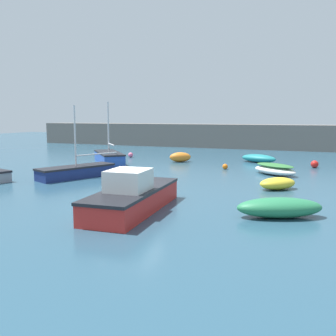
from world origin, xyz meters
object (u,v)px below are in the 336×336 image
(open_tender_yellow, at_px, (259,158))
(mooring_buoy_red, at_px, (315,164))
(rowboat_with_red_cover, at_px, (275,169))
(rowboat_blue_near, at_px, (279,208))
(sailboat_twin_hulled, at_px, (76,171))
(fishing_dinghy_green, at_px, (278,183))
(motorboat_with_cabin, at_px, (133,196))
(mooring_buoy_pink, at_px, (131,155))
(mooring_buoy_orange, at_px, (225,167))
(dinghy_near_pier, at_px, (180,157))
(sailboat_short_mast, at_px, (109,157))

(open_tender_yellow, distance_m, mooring_buoy_red, 4.88)
(rowboat_with_red_cover, bearing_deg, rowboat_blue_near, 133.04)
(sailboat_twin_hulled, distance_m, fishing_dinghy_green, 12.45)
(motorboat_with_cabin, distance_m, rowboat_with_red_cover, 13.08)
(mooring_buoy_red, bearing_deg, mooring_buoy_pink, 175.95)
(fishing_dinghy_green, distance_m, mooring_buoy_orange, 7.94)
(rowboat_blue_near, xyz_separation_m, fishing_dinghy_green, (-0.69, 5.82, -0.06))
(dinghy_near_pier, xyz_separation_m, open_tender_yellow, (6.32, 2.24, -0.07))
(mooring_buoy_orange, bearing_deg, sailboat_short_mast, -179.30)
(rowboat_with_red_cover, relative_size, open_tender_yellow, 1.04)
(motorboat_with_cabin, distance_m, mooring_buoy_pink, 20.60)
(motorboat_with_cabin, xyz_separation_m, fishing_dinghy_green, (5.08, 7.11, -0.30))
(sailboat_short_mast, bearing_deg, dinghy_near_pier, -101.18)
(rowboat_blue_near, xyz_separation_m, sailboat_short_mast, (-15.10, 12.25, 0.11))
(dinghy_near_pier, relative_size, rowboat_with_red_cover, 0.58)
(rowboat_blue_near, height_order, open_tender_yellow, rowboat_blue_near)
(rowboat_with_red_cover, height_order, open_tender_yellow, rowboat_with_red_cover)
(dinghy_near_pier, distance_m, mooring_buoy_orange, 5.52)
(motorboat_with_cabin, distance_m, open_tender_yellow, 18.98)
(fishing_dinghy_green, distance_m, mooring_buoy_pink, 18.47)
(sailboat_short_mast, distance_m, mooring_buoy_orange, 9.94)
(sailboat_short_mast, xyz_separation_m, mooring_buoy_orange, (9.93, 0.12, -0.29))
(open_tender_yellow, xyz_separation_m, mooring_buoy_pink, (-11.99, -0.69, -0.11))
(sailboat_twin_hulled, distance_m, mooring_buoy_pink, 12.16)
(sailboat_twin_hulled, relative_size, rowboat_with_red_cover, 1.58)
(mooring_buoy_pink, bearing_deg, sailboat_twin_hulled, -78.68)
(motorboat_with_cabin, xyz_separation_m, mooring_buoy_red, (6.78, 16.99, -0.34))
(open_tender_yellow, bearing_deg, motorboat_with_cabin, -75.10)
(rowboat_with_red_cover, bearing_deg, sailboat_twin_hulled, 63.22)
(motorboat_with_cabin, bearing_deg, sailboat_twin_hulled, 45.48)
(rowboat_blue_near, distance_m, open_tender_yellow, 17.90)
(rowboat_blue_near, distance_m, motorboat_with_cabin, 5.92)
(rowboat_blue_near, relative_size, sailboat_short_mast, 0.69)
(dinghy_near_pier, height_order, motorboat_with_cabin, motorboat_with_cabin)
(motorboat_with_cabin, distance_m, mooring_buoy_orange, 13.68)
(fishing_dinghy_green, relative_size, sailboat_short_mast, 0.45)
(rowboat_blue_near, height_order, rowboat_with_red_cover, rowboat_blue_near)
(mooring_buoy_red, bearing_deg, dinghy_near_pier, -177.93)
(rowboat_blue_near, xyz_separation_m, motorboat_with_cabin, (-5.77, -1.29, 0.24))
(dinghy_near_pier, xyz_separation_m, rowboat_with_red_cover, (8.40, -4.27, -0.04))
(sailboat_twin_hulled, distance_m, rowboat_with_red_cover, 13.17)
(mooring_buoy_orange, bearing_deg, rowboat_with_red_cover, -19.65)
(mooring_buoy_red, xyz_separation_m, mooring_buoy_orange, (-6.17, -3.33, -0.08))
(fishing_dinghy_green, bearing_deg, open_tender_yellow, -120.12)
(motorboat_with_cabin, distance_m, fishing_dinghy_green, 8.74)
(sailboat_short_mast, xyz_separation_m, mooring_buoy_red, (16.10, 3.45, -0.21))
(sailboat_twin_hulled, xyz_separation_m, mooring_buoy_pink, (-2.39, 11.92, -0.17))
(motorboat_with_cabin, height_order, mooring_buoy_red, motorboat_with_cabin)
(rowboat_blue_near, distance_m, mooring_buoy_pink, 22.90)
(motorboat_with_cabin, relative_size, sailboat_short_mast, 1.20)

